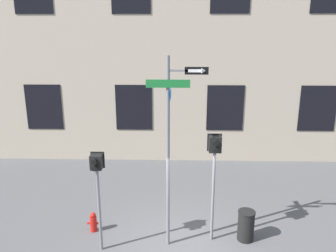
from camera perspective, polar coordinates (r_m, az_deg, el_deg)
The scene contains 6 objects.
ground_plane at distance 9.24m, azimuth 2.12°, elevation -20.89°, with size 60.00×60.00×0.00m, color #515154.
street_sign_pole at distance 8.15m, azimuth 0.50°, elevation -2.41°, with size 1.48×0.85×5.03m.
pedestrian_signal_left at distance 8.43m, azimuth -12.22°, elevation -8.68°, with size 0.34×0.40×2.69m.
pedestrian_signal_right at distance 8.63m, azimuth 8.09°, elevation -5.77°, with size 0.38×0.40×3.03m.
fire_hydrant at distance 10.08m, azimuth -12.86°, elevation -16.01°, with size 0.35×0.19×0.59m.
trash_bin at distance 9.65m, azimuth 13.42°, elevation -16.50°, with size 0.48×0.48×0.86m.
Camera 1 is at (-0.12, -7.47, 5.44)m, focal length 35.00 mm.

